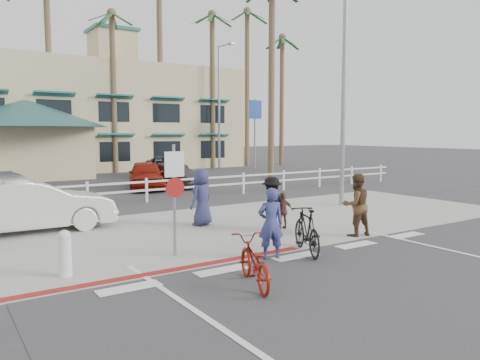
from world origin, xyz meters
TOP-DOWN VIEW (x-y plane):
  - ground at (0.00, 0.00)m, footprint 140.00×140.00m
  - bike_path at (0.00, -2.00)m, footprint 12.00×16.00m
  - sidewalk_plaza at (0.00, 4.50)m, footprint 22.00×7.00m
  - cross_street at (0.00, 8.50)m, footprint 40.00×5.00m
  - parking_lot at (0.00, 18.00)m, footprint 50.00×16.00m
  - curb_red at (-3.00, 1.20)m, footprint 7.00×0.25m
  - rail_fence at (0.50, 10.50)m, footprint 29.40×0.16m
  - building at (2.00, 31.00)m, footprint 28.00×16.00m
  - sign_post at (-2.30, 2.20)m, footprint 0.50×0.10m
  - bollard_0 at (-4.80, 2.00)m, footprint 0.26×0.26m
  - streetlight_0 at (6.50, 5.50)m, footprint 0.60×2.00m
  - streetlight_1 at (12.00, 24.00)m, footprint 0.60×2.00m
  - info_sign at (14.00, 22.00)m, footprint 1.20×0.16m
  - palm_4 at (0.00, 26.00)m, footprint 4.00×4.00m
  - palm_5 at (4.00, 25.00)m, footprint 4.00×4.00m
  - palm_6 at (8.00, 26.00)m, footprint 4.00×4.00m
  - palm_7 at (12.00, 25.00)m, footprint 4.00×4.00m
  - palm_8 at (16.00, 26.00)m, footprint 4.00×4.00m
  - palm_9 at (19.00, 25.00)m, footprint 4.00×4.00m
  - palm_11 at (11.00, 16.00)m, footprint 4.00×4.00m
  - bike_red at (-2.00, -0.54)m, footprint 1.15×1.87m
  - rider_red at (-0.58, 0.80)m, footprint 0.70×0.58m
  - bike_black at (0.43, 0.71)m, footprint 1.22×1.90m
  - rider_black at (2.83, 1.38)m, footprint 0.97×0.83m
  - pedestrian_a at (1.29, 3.20)m, footprint 1.16×0.88m
  - pedestrian_child at (1.72, 3.22)m, footprint 0.68×0.39m
  - pedestrian_b at (-0.02, 5.03)m, footprint 1.01×0.86m
  - car_white_sedan at (-4.59, 6.91)m, footprint 4.66×1.69m
  - lot_car_1 at (-4.38, 13.10)m, footprint 2.34×4.42m
  - lot_car_2 at (2.13, 14.76)m, footprint 3.03×4.55m
  - lot_car_3 at (3.53, 14.59)m, footprint 2.37×3.95m
  - lot_car_5 at (5.48, 19.73)m, footprint 3.52×5.33m

SIDE VIEW (x-z plane):
  - ground at x=0.00m, z-range 0.00..0.00m
  - parking_lot at x=0.00m, z-range 0.00..0.01m
  - bike_path at x=0.00m, z-range 0.00..0.01m
  - cross_street at x=0.00m, z-range 0.00..0.01m
  - sidewalk_plaza at x=0.00m, z-range 0.00..0.01m
  - curb_red at x=-3.00m, z-range 0.00..0.02m
  - bike_red at x=-2.00m, z-range 0.00..0.93m
  - bollard_0 at x=-4.80m, z-range 0.00..0.95m
  - rail_fence at x=0.50m, z-range 0.00..1.00m
  - pedestrian_child at x=1.72m, z-range 0.00..1.10m
  - bike_black at x=0.43m, z-range 0.00..1.11m
  - lot_car_1 at x=-4.38m, z-range 0.00..1.22m
  - lot_car_3 at x=3.53m, z-range 0.00..1.23m
  - lot_car_5 at x=5.48m, z-range 0.00..1.36m
  - lot_car_2 at x=2.13m, z-range 0.00..1.44m
  - car_white_sedan at x=-4.59m, z-range 0.00..1.53m
  - pedestrian_a at x=1.29m, z-range 0.00..1.59m
  - rider_red at x=-0.58m, z-range 0.00..1.64m
  - rider_black at x=2.83m, z-range 0.00..1.74m
  - pedestrian_b at x=-0.02m, z-range 0.00..1.75m
  - sign_post at x=-2.30m, z-range 0.00..2.90m
  - info_sign at x=14.00m, z-range 0.00..5.60m
  - streetlight_0 at x=6.50m, z-range 0.00..9.00m
  - streetlight_1 at x=12.00m, z-range 0.00..9.50m
  - building at x=2.00m, z-range 0.00..11.30m
  - palm_5 at x=4.00m, z-range 0.00..13.00m
  - palm_9 at x=19.00m, z-range 0.00..13.00m
  - palm_7 at x=12.00m, z-range 0.00..14.00m
  - palm_11 at x=11.00m, z-range 0.00..14.00m
  - palm_4 at x=0.00m, z-range 0.00..15.00m
  - palm_8 at x=16.00m, z-range 0.00..15.00m
  - palm_6 at x=8.00m, z-range 0.00..17.00m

